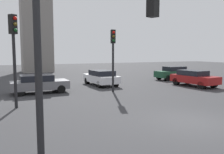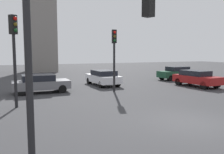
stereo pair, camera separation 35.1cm
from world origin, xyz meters
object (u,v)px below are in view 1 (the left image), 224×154
at_px(traffic_light_3, 106,16).
at_px(car_3, 39,83).
at_px(car_4, 101,77).
at_px(car_1, 194,78).
at_px(car_2, 173,73).
at_px(traffic_light_1, 14,43).
at_px(traffic_light_0, 113,49).

relative_size(traffic_light_3, car_3, 1.36).
height_order(car_3, car_4, car_4).
xyz_separation_m(car_1, car_2, (1.70, 4.78, 0.01)).
height_order(traffic_light_3, car_1, traffic_light_3).
distance_m(traffic_light_3, car_3, 12.10).
bearing_deg(car_4, traffic_light_1, 126.42).
bearing_deg(traffic_light_3, car_2, 25.07).
relative_size(traffic_light_1, car_1, 1.15).
xyz_separation_m(traffic_light_1, car_4, (7.45, 6.11, -2.72)).
distance_m(car_1, car_4, 8.25).
distance_m(traffic_light_1, car_3, 5.42).
distance_m(traffic_light_1, car_4, 10.01).
xyz_separation_m(traffic_light_0, car_3, (-5.13, 1.88, -2.55)).
relative_size(traffic_light_0, car_3, 1.14).
height_order(traffic_light_3, car_3, traffic_light_3).
bearing_deg(traffic_light_3, car_3, 71.59).
bearing_deg(traffic_light_3, traffic_light_0, 43.82).
relative_size(traffic_light_1, car_4, 1.17).
relative_size(traffic_light_0, car_4, 1.10).
relative_size(traffic_light_1, car_2, 1.23).
height_order(traffic_light_1, traffic_light_3, traffic_light_3).
bearing_deg(car_3, car_4, 17.46).
bearing_deg(car_1, car_3, -104.48).
xyz_separation_m(traffic_light_1, car_3, (1.77, 4.33, -2.73)).
distance_m(traffic_light_1, traffic_light_3, 7.62).
bearing_deg(traffic_light_0, car_1, 100.18).
xyz_separation_m(traffic_light_1, car_1, (14.67, 2.13, -2.70)).
relative_size(traffic_light_0, traffic_light_1, 0.94).
bearing_deg(traffic_light_1, car_3, 122.27).
bearing_deg(car_4, traffic_light_0, 168.62).
relative_size(traffic_light_0, car_2, 1.16).
relative_size(traffic_light_1, car_3, 1.21).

